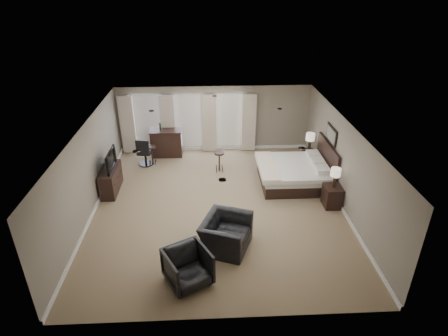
{
  "coord_description": "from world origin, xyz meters",
  "views": [
    {
      "loc": [
        -0.3,
        -9.7,
        6.31
      ],
      "look_at": [
        0.2,
        0.4,
        1.1
      ],
      "focal_mm": 30.0,
      "sensor_mm": 36.0,
      "label": 1
    }
  ],
  "objects_px": {
    "nightstand_near": "(332,196)",
    "armchair_near": "(226,229)",
    "dresser": "(111,180)",
    "nightstand_far": "(308,157)",
    "bar_counter": "(167,143)",
    "lamp_near": "(335,178)",
    "armchair_far": "(188,266)",
    "desk_chair": "(145,151)",
    "bed": "(294,164)",
    "lamp_far": "(310,142)",
    "bar_stool_right": "(219,162)",
    "tv": "(109,167)",
    "bar_stool_left": "(152,155)"
  },
  "relations": [
    {
      "from": "lamp_far",
      "to": "bar_counter",
      "type": "height_order",
      "value": "lamp_far"
    },
    {
      "from": "armchair_near",
      "to": "desk_chair",
      "type": "bearing_deg",
      "value": 50.49
    },
    {
      "from": "armchair_near",
      "to": "bar_stool_right",
      "type": "relative_size",
      "value": 1.74
    },
    {
      "from": "dresser",
      "to": "armchair_far",
      "type": "distance_m",
      "value": 5.03
    },
    {
      "from": "lamp_far",
      "to": "bar_stool_left",
      "type": "relative_size",
      "value": 0.96
    },
    {
      "from": "lamp_far",
      "to": "armchair_far",
      "type": "xyz_separation_m",
      "value": [
        -4.27,
        -5.93,
        -0.4
      ]
    },
    {
      "from": "nightstand_near",
      "to": "armchair_near",
      "type": "xyz_separation_m",
      "value": [
        -3.34,
        -1.8,
        0.23
      ]
    },
    {
      "from": "armchair_near",
      "to": "tv",
      "type": "bearing_deg",
      "value": 71.11
    },
    {
      "from": "bar_stool_left",
      "to": "desk_chair",
      "type": "distance_m",
      "value": 0.32
    },
    {
      "from": "bar_stool_left",
      "to": "armchair_far",
      "type": "bearing_deg",
      "value": -75.96
    },
    {
      "from": "bed",
      "to": "nightstand_far",
      "type": "bearing_deg",
      "value": 58.46
    },
    {
      "from": "bar_stool_left",
      "to": "nightstand_near",
      "type": "bearing_deg",
      "value": -28.8
    },
    {
      "from": "nightstand_far",
      "to": "armchair_near",
      "type": "height_order",
      "value": "armchair_near"
    },
    {
      "from": "armchair_far",
      "to": "desk_chair",
      "type": "height_order",
      "value": "desk_chair"
    },
    {
      "from": "nightstand_near",
      "to": "lamp_near",
      "type": "xyz_separation_m",
      "value": [
        0.0,
        0.0,
        0.64
      ]
    },
    {
      "from": "tv",
      "to": "bar_stool_right",
      "type": "xyz_separation_m",
      "value": [
        3.58,
        1.21,
        -0.52
      ]
    },
    {
      "from": "nightstand_far",
      "to": "lamp_near",
      "type": "distance_m",
      "value": 2.98
    },
    {
      "from": "nightstand_near",
      "to": "bar_counter",
      "type": "relative_size",
      "value": 0.54
    },
    {
      "from": "desk_chair",
      "to": "armchair_far",
      "type": "bearing_deg",
      "value": 114.63
    },
    {
      "from": "armchair_far",
      "to": "bar_counter",
      "type": "bearing_deg",
      "value": 70.59
    },
    {
      "from": "lamp_near",
      "to": "tv",
      "type": "bearing_deg",
      "value": 169.8
    },
    {
      "from": "bar_stool_right",
      "to": "desk_chair",
      "type": "height_order",
      "value": "desk_chair"
    },
    {
      "from": "bed",
      "to": "lamp_far",
      "type": "bearing_deg",
      "value": 58.46
    },
    {
      "from": "dresser",
      "to": "desk_chair",
      "type": "bearing_deg",
      "value": 65.69
    },
    {
      "from": "nightstand_far",
      "to": "bar_stool_right",
      "type": "distance_m",
      "value": 3.37
    },
    {
      "from": "bar_stool_left",
      "to": "bar_stool_right",
      "type": "xyz_separation_m",
      "value": [
        2.48,
        -0.74,
        0.02
      ]
    },
    {
      "from": "bar_stool_right",
      "to": "desk_chair",
      "type": "relative_size",
      "value": 0.69
    },
    {
      "from": "nightstand_far",
      "to": "tv",
      "type": "xyz_separation_m",
      "value": [
        -6.92,
        -1.65,
        0.61
      ]
    },
    {
      "from": "bar_stool_left",
      "to": "dresser",
      "type": "bearing_deg",
      "value": -119.18
    },
    {
      "from": "nightstand_near",
      "to": "desk_chair",
      "type": "height_order",
      "value": "desk_chair"
    },
    {
      "from": "dresser",
      "to": "bar_counter",
      "type": "height_order",
      "value": "bar_counter"
    },
    {
      "from": "nightstand_far",
      "to": "dresser",
      "type": "relative_size",
      "value": 0.39
    },
    {
      "from": "lamp_far",
      "to": "nightstand_near",
      "type": "bearing_deg",
      "value": -90.0
    },
    {
      "from": "bed",
      "to": "tv",
      "type": "xyz_separation_m",
      "value": [
        -6.03,
        -0.2,
        0.17
      ]
    },
    {
      "from": "nightstand_near",
      "to": "bar_stool_left",
      "type": "bearing_deg",
      "value": 151.2
    },
    {
      "from": "desk_chair",
      "to": "bar_stool_left",
      "type": "bearing_deg",
      "value": -154.19
    },
    {
      "from": "dresser",
      "to": "bar_stool_left",
      "type": "bearing_deg",
      "value": 60.82
    },
    {
      "from": "dresser",
      "to": "armchair_far",
      "type": "xyz_separation_m",
      "value": [
        2.65,
        -4.27,
        0.07
      ]
    },
    {
      "from": "dresser",
      "to": "nightstand_far",
      "type": "bearing_deg",
      "value": 13.45
    },
    {
      "from": "armchair_far",
      "to": "tv",
      "type": "bearing_deg",
      "value": 93.61
    },
    {
      "from": "bar_counter",
      "to": "lamp_near",
      "type": "bearing_deg",
      "value": -36.14
    },
    {
      "from": "nightstand_near",
      "to": "armchair_near",
      "type": "relative_size",
      "value": 0.52
    },
    {
      "from": "lamp_far",
      "to": "armchair_near",
      "type": "bearing_deg",
      "value": -125.39
    },
    {
      "from": "dresser",
      "to": "bar_stool_right",
      "type": "height_order",
      "value": "dresser"
    },
    {
      "from": "lamp_near",
      "to": "desk_chair",
      "type": "distance_m",
      "value": 6.84
    },
    {
      "from": "desk_chair",
      "to": "bed",
      "type": "bearing_deg",
      "value": 170.38
    },
    {
      "from": "bar_counter",
      "to": "nightstand_near",
      "type": "bearing_deg",
      "value": -36.14
    },
    {
      "from": "nightstand_near",
      "to": "bar_stool_right",
      "type": "relative_size",
      "value": 0.9
    },
    {
      "from": "armchair_far",
      "to": "lamp_near",
      "type": "bearing_deg",
      "value": 7.17
    },
    {
      "from": "armchair_near",
      "to": "bar_stool_right",
      "type": "height_order",
      "value": "armchair_near"
    }
  ]
}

